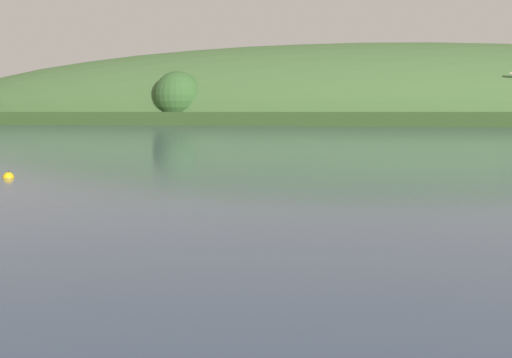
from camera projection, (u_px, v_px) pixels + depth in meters
name	position (u px, v px, depth m)	size (l,w,h in m)	color
far_shoreline_hill	(348.00, 123.00, 265.83)	(438.14, 94.40, 56.97)	#314A21
mooring_buoy_foreground	(8.00, 178.00, 47.69)	(0.73, 0.73, 0.81)	yellow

